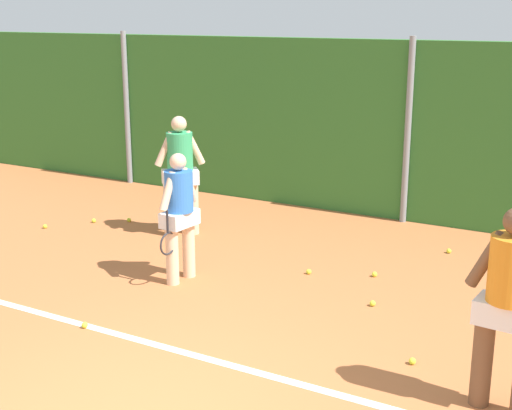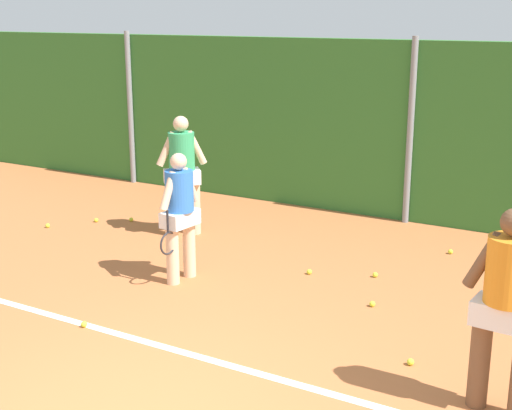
% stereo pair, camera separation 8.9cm
% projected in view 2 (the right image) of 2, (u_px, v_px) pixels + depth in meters
% --- Properties ---
extents(ground_plane, '(29.14, 29.14, 0.00)m').
position_uv_depth(ground_plane, '(260.00, 334.00, 7.35)').
color(ground_plane, '#B76638').
extents(hedge_fence_backdrop, '(18.94, 0.25, 2.80)m').
position_uv_depth(hedge_fence_backdrop, '(414.00, 133.00, 11.01)').
color(hedge_fence_backdrop, '#33702D').
rests_on(hedge_fence_backdrop, ground_plane).
extents(fence_post_left, '(0.10, 0.10, 2.87)m').
position_uv_depth(fence_post_left, '(130.00, 108.00, 13.48)').
color(fence_post_left, gray).
rests_on(fence_post_left, ground_plane).
extents(fence_post_center, '(0.10, 0.10, 2.87)m').
position_uv_depth(fence_post_center, '(410.00, 132.00, 10.86)').
color(fence_post_center, gray).
rests_on(fence_post_center, ground_plane).
extents(court_baseline_paint, '(13.84, 0.10, 0.01)m').
position_uv_depth(court_baseline_paint, '(221.00, 363.00, 6.73)').
color(court_baseline_paint, white).
rests_on(court_baseline_paint, ground_plane).
extents(player_foreground_near, '(0.81, 0.38, 1.75)m').
position_uv_depth(player_foreground_near, '(507.00, 302.00, 5.67)').
color(player_foreground_near, brown).
rests_on(player_foreground_near, ground_plane).
extents(player_midcourt, '(0.34, 0.76, 1.59)m').
position_uv_depth(player_midcourt, '(180.00, 210.00, 8.59)').
color(player_midcourt, beige).
rests_on(player_midcourt, ground_plane).
extents(player_backcourt_far, '(0.58, 0.57, 1.77)m').
position_uv_depth(player_backcourt_far, '(182.00, 169.00, 10.37)').
color(player_backcourt_far, beige).
rests_on(player_backcourt_far, ground_plane).
extents(tennis_ball_1, '(0.07, 0.07, 0.07)m').
position_uv_depth(tennis_ball_1, '(309.00, 272.00, 8.99)').
color(tennis_ball_1, '#CCDB33').
rests_on(tennis_ball_1, ground_plane).
extents(tennis_ball_2, '(0.07, 0.07, 0.07)m').
position_uv_depth(tennis_ball_2, '(131.00, 220.00, 11.25)').
color(tennis_ball_2, '#CCDB33').
rests_on(tennis_ball_2, ground_plane).
extents(tennis_ball_3, '(0.07, 0.07, 0.07)m').
position_uv_depth(tennis_ball_3, '(375.00, 275.00, 8.89)').
color(tennis_ball_3, '#CCDB33').
rests_on(tennis_ball_3, ground_plane).
extents(tennis_ball_4, '(0.07, 0.07, 0.07)m').
position_uv_depth(tennis_ball_4, '(451.00, 252.00, 9.75)').
color(tennis_ball_4, '#CCDB33').
rests_on(tennis_ball_4, ground_plane).
extents(tennis_ball_5, '(0.07, 0.07, 0.07)m').
position_uv_depth(tennis_ball_5, '(48.00, 226.00, 10.93)').
color(tennis_ball_5, '#CCDB33').
rests_on(tennis_ball_5, ground_plane).
extents(tennis_ball_6, '(0.07, 0.07, 0.07)m').
position_uv_depth(tennis_ball_6, '(372.00, 304.00, 8.01)').
color(tennis_ball_6, '#CCDB33').
rests_on(tennis_ball_6, ground_plane).
extents(tennis_ball_7, '(0.07, 0.07, 0.07)m').
position_uv_depth(tennis_ball_7, '(96.00, 220.00, 11.22)').
color(tennis_ball_7, '#CCDB33').
rests_on(tennis_ball_7, ground_plane).
extents(tennis_ball_8, '(0.07, 0.07, 0.07)m').
position_uv_depth(tennis_ball_8, '(84.00, 324.00, 7.49)').
color(tennis_ball_8, '#CCDB33').
rests_on(tennis_ball_8, ground_plane).
extents(tennis_ball_9, '(0.07, 0.07, 0.07)m').
position_uv_depth(tennis_ball_9, '(410.00, 362.00, 6.68)').
color(tennis_ball_9, '#CCDB33').
rests_on(tennis_ball_9, ground_plane).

